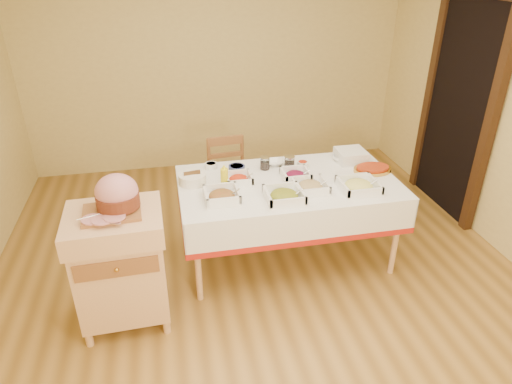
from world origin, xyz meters
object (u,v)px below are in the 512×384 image
at_px(butcher_cart, 120,262).
at_px(plate_stack, 351,156).
at_px(ham_on_board, 116,196).
at_px(bread_basket, 192,179).
at_px(dining_chair, 229,182).
at_px(dining_table, 288,198).
at_px(preserve_jar_left, 265,164).
at_px(mustard_bottle, 224,177).
at_px(brass_platter, 372,169).
at_px(preserve_jar_right, 289,163).

height_order(butcher_cart, plate_stack, butcher_cart).
xyz_separation_m(ham_on_board, bread_basket, (0.54, 0.62, -0.22)).
height_order(dining_chair, ham_on_board, ham_on_board).
bearing_deg(ham_on_board, dining_chair, 52.26).
xyz_separation_m(dining_table, preserve_jar_left, (-0.14, 0.28, 0.21)).
distance_m(dining_table, ham_on_board, 1.48).
bearing_deg(mustard_bottle, brass_platter, 0.95).
bearing_deg(brass_platter, butcher_cart, -165.20).
relative_size(preserve_jar_left, plate_stack, 0.45).
relative_size(preserve_jar_left, preserve_jar_right, 0.95).
bearing_deg(bread_basket, ham_on_board, -131.14).
relative_size(dining_table, preserve_jar_left, 16.09).
bearing_deg(mustard_bottle, dining_chair, 78.64).
relative_size(dining_chair, brass_platter, 2.59).
distance_m(preserve_jar_left, bread_basket, 0.66).
xyz_separation_m(ham_on_board, preserve_jar_right, (1.40, 0.72, -0.21)).
height_order(bread_basket, brass_platter, bread_basket).
distance_m(dining_table, dining_chair, 0.83).
relative_size(ham_on_board, preserve_jar_right, 3.37).
height_order(butcher_cart, brass_platter, butcher_cart).
height_order(dining_chair, mustard_bottle, mustard_bottle).
relative_size(dining_chair, preserve_jar_left, 7.72).
relative_size(dining_table, dining_chair, 2.08).
height_order(ham_on_board, preserve_jar_right, ham_on_board).
xyz_separation_m(preserve_jar_left, mustard_bottle, (-0.40, -0.26, 0.04)).
relative_size(preserve_jar_right, mustard_bottle, 0.62).
relative_size(mustard_bottle, brass_platter, 0.57).
distance_m(preserve_jar_left, mustard_bottle, 0.47).
bearing_deg(preserve_jar_left, dining_chair, 120.66).
height_order(butcher_cart, mustard_bottle, mustard_bottle).
xyz_separation_m(ham_on_board, brass_platter, (2.09, 0.53, -0.25)).
distance_m(dining_table, butcher_cart, 1.47).
xyz_separation_m(dining_table, ham_on_board, (-1.33, -0.49, 0.43)).
height_order(preserve_jar_right, bread_basket, preserve_jar_right).
bearing_deg(preserve_jar_right, plate_stack, 4.69).
xyz_separation_m(dining_chair, preserve_jar_right, (0.47, -0.48, 0.36)).
bearing_deg(butcher_cart, preserve_jar_left, 33.11).
bearing_deg(plate_stack, dining_table, -157.01).
bearing_deg(butcher_cart, brass_platter, 14.80).
bearing_deg(ham_on_board, bread_basket, 48.86).
relative_size(ham_on_board, mustard_bottle, 2.08).
relative_size(butcher_cart, dining_chair, 1.04).
relative_size(preserve_jar_left, brass_platter, 0.34).
relative_size(dining_table, butcher_cart, 2.00).
height_order(preserve_jar_left, mustard_bottle, mustard_bottle).
distance_m(dining_table, preserve_jar_right, 0.32).
height_order(ham_on_board, brass_platter, ham_on_board).
bearing_deg(ham_on_board, preserve_jar_left, 32.93).
bearing_deg(brass_platter, ham_on_board, -165.74).
bearing_deg(dining_table, dining_chair, 119.22).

